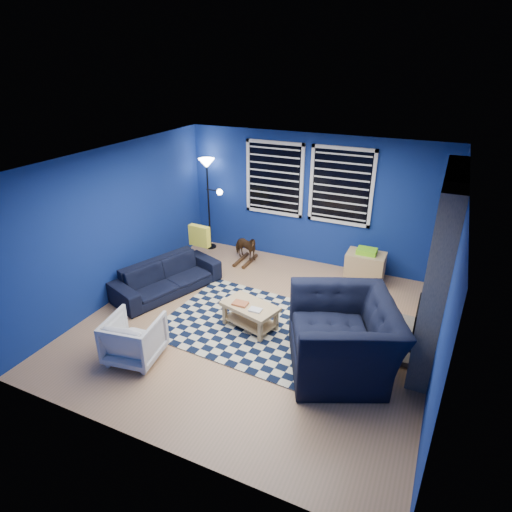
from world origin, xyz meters
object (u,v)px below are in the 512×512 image
at_px(armchair_big, 343,336).
at_px(rocking_horse, 245,247).
at_px(tv, 452,220).
at_px(cabinet, 365,267).
at_px(floor_lamp, 208,176).
at_px(armchair_bent, 134,338).
at_px(coffee_table, 250,311).
at_px(sofa, 167,277).

relative_size(armchair_big, rocking_horse, 2.45).
xyz_separation_m(tv, armchair_big, (-1.03, -2.42, -0.92)).
xyz_separation_m(armchair_big, rocking_horse, (-2.53, 2.32, -0.15)).
xyz_separation_m(cabinet, floor_lamp, (-3.29, 0.18, 1.27)).
distance_m(armchair_big, armchair_bent, 2.75).
bearing_deg(armchair_bent, coffee_table, -139.39).
bearing_deg(cabinet, tv, -4.01).
xyz_separation_m(armchair_big, coffee_table, (-1.47, 0.31, -0.19)).
bearing_deg(tv, coffee_table, -139.81).
bearing_deg(rocking_horse, floor_lamp, 84.85).
bearing_deg(armchair_bent, floor_lamp, -84.56).
distance_m(sofa, floor_lamp, 2.35).
distance_m(rocking_horse, cabinet, 2.32).
height_order(sofa, armchair_bent, armchair_bent).
bearing_deg(armchair_big, armchair_bent, -93.24).
xyz_separation_m(armchair_bent, floor_lamp, (-0.94, 3.65, 1.24)).
bearing_deg(armchair_big, tv, 132.61).
xyz_separation_m(sofa, armchair_bent, (0.68, -1.69, 0.04)).
xyz_separation_m(armchair_bent, rocking_horse, (0.04, 3.30, 0.01)).
bearing_deg(tv, armchair_big, -113.14).
distance_m(sofa, coffee_table, 1.82).
bearing_deg(coffee_table, armchair_bent, -130.36).
distance_m(armchair_bent, floor_lamp, 3.97).
height_order(sofa, floor_lamp, floor_lamp).
height_order(coffee_table, cabinet, cabinet).
xyz_separation_m(sofa, armchair_big, (3.24, -0.71, 0.20)).
relative_size(rocking_horse, cabinet, 0.88).
relative_size(sofa, coffee_table, 2.03).
distance_m(sofa, armchair_big, 3.33).
distance_m(sofa, cabinet, 3.52).
bearing_deg(floor_lamp, coffee_table, -49.19).
relative_size(tv, rocking_horse, 1.68).
distance_m(tv, sofa, 4.74).
relative_size(rocking_horse, coffee_table, 0.65).
bearing_deg(armchair_big, floor_lamp, -151.49).
xyz_separation_m(coffee_table, cabinet, (1.25, 2.18, 0.00)).
height_order(tv, armchair_big, tv).
bearing_deg(floor_lamp, armchair_bent, -75.53).
height_order(coffee_table, floor_lamp, floor_lamp).
xyz_separation_m(tv, sofa, (-4.28, -1.71, -1.13)).
bearing_deg(rocking_horse, coffee_table, -138.00).
xyz_separation_m(coffee_table, floor_lamp, (-2.04, 2.36, 1.27)).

